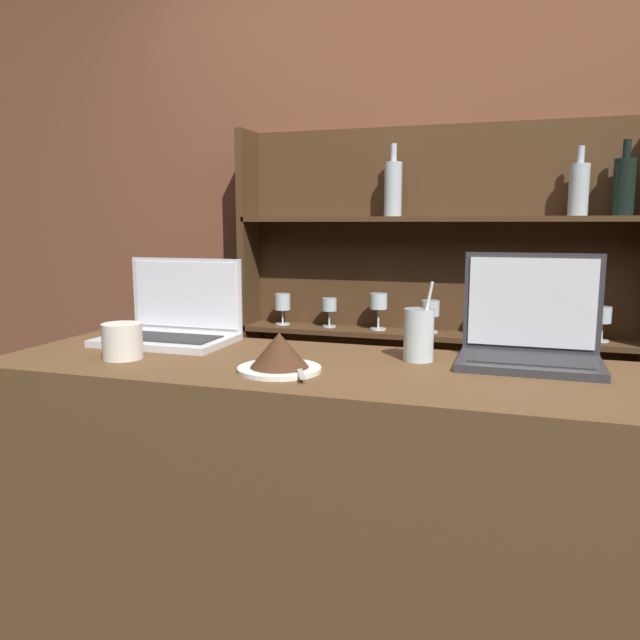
{
  "coord_description": "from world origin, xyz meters",
  "views": [
    {
      "loc": [
        0.31,
        -1.08,
        1.41
      ],
      "look_at": [
        -0.13,
        0.28,
        1.19
      ],
      "focal_mm": 35.0,
      "sensor_mm": 36.0,
      "label": 1
    }
  ],
  "objects_px": {
    "water_glass": "(419,335)",
    "laptop_near": "(173,324)",
    "coffee_cup": "(122,341)",
    "cake_plate": "(279,354)",
    "laptop_far": "(530,338)"
  },
  "relations": [
    {
      "from": "laptop_near",
      "to": "coffee_cup",
      "type": "bearing_deg",
      "value": -88.98
    },
    {
      "from": "water_glass",
      "to": "coffee_cup",
      "type": "relative_size",
      "value": 1.99
    },
    {
      "from": "laptop_near",
      "to": "coffee_cup",
      "type": "height_order",
      "value": "laptop_near"
    },
    {
      "from": "laptop_far",
      "to": "cake_plate",
      "type": "bearing_deg",
      "value": -154.42
    },
    {
      "from": "laptop_far",
      "to": "water_glass",
      "type": "height_order",
      "value": "laptop_far"
    },
    {
      "from": "laptop_far",
      "to": "water_glass",
      "type": "relative_size",
      "value": 1.66
    },
    {
      "from": "water_glass",
      "to": "laptop_near",
      "type": "bearing_deg",
      "value": 176.73
    },
    {
      "from": "cake_plate",
      "to": "water_glass",
      "type": "distance_m",
      "value": 0.34
    },
    {
      "from": "water_glass",
      "to": "cake_plate",
      "type": "bearing_deg",
      "value": -143.28
    },
    {
      "from": "laptop_near",
      "to": "water_glass",
      "type": "bearing_deg",
      "value": -3.27
    },
    {
      "from": "laptop_far",
      "to": "coffee_cup",
      "type": "distance_m",
      "value": 0.96
    },
    {
      "from": "laptop_near",
      "to": "cake_plate",
      "type": "relative_size",
      "value": 1.87
    },
    {
      "from": "laptop_far",
      "to": "coffee_cup",
      "type": "height_order",
      "value": "laptop_far"
    },
    {
      "from": "laptop_near",
      "to": "laptop_far",
      "type": "bearing_deg",
      "value": 0.48
    },
    {
      "from": "cake_plate",
      "to": "laptop_far",
      "type": "bearing_deg",
      "value": 25.58
    }
  ]
}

